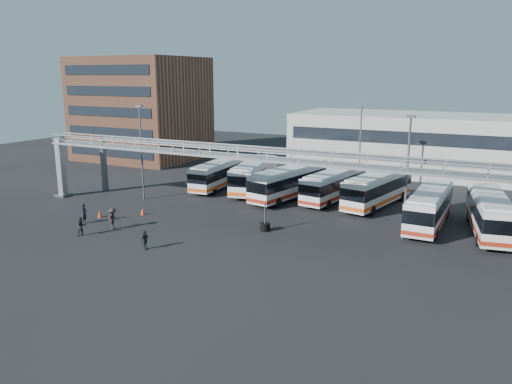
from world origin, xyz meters
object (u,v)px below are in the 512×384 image
at_px(light_pole_left, 141,147).
at_px(bus_7, 429,206).
at_px(pedestrian_a, 84,213).
at_px(cone_right, 143,211).
at_px(bus_6, 378,188).
at_px(cone_left, 100,214).
at_px(tire_stack, 265,226).
at_px(bus_3, 254,175).
at_px(bus_5, 334,184).
at_px(bus_2, 219,173).
at_px(bus_8, 490,212).
at_px(pedestrian_b, 81,226).
at_px(pedestrian_c, 113,219).
at_px(light_pole_mid, 407,171).
at_px(light_pole_back, 360,143).
at_px(bus_4, 289,182).
at_px(pedestrian_d, 145,240).

height_order(light_pole_left, bus_7, light_pole_left).
xyz_separation_m(pedestrian_a, cone_right, (2.87, 4.70, -0.65)).
xyz_separation_m(bus_6, cone_right, (-19.61, -13.56, -1.60)).
relative_size(cone_left, tire_stack, 0.26).
height_order(bus_3, bus_5, bus_3).
bearing_deg(cone_left, tire_stack, 11.88).
bearing_deg(bus_2, bus_5, -2.78).
height_order(bus_8, cone_right, bus_8).
relative_size(bus_3, cone_right, 18.62).
bearing_deg(pedestrian_b, pedestrian_a, 67.71).
height_order(bus_5, cone_left, bus_5).
distance_m(bus_6, pedestrian_c, 26.42).
bearing_deg(bus_6, pedestrian_c, -124.31).
bearing_deg(bus_2, bus_3, 3.07).
xyz_separation_m(light_pole_mid, bus_8, (6.25, 4.64, -3.82)).
bearing_deg(light_pole_back, tire_stack, -99.83).
bearing_deg(pedestrian_c, bus_4, -39.78).
distance_m(bus_2, bus_6, 19.04).
distance_m(light_pole_left, pedestrian_b, 13.92).
bearing_deg(pedestrian_b, bus_5, -9.83).
height_order(light_pole_back, bus_7, light_pole_back).
bearing_deg(light_pole_mid, light_pole_left, 177.95).
distance_m(light_pole_left, light_pole_mid, 28.02).
height_order(pedestrian_b, pedestrian_d, pedestrian_b).
distance_m(bus_2, cone_right, 13.59).
relative_size(light_pole_left, bus_2, 0.94).
bearing_deg(pedestrian_c, pedestrian_a, 75.88).
bearing_deg(light_pole_back, light_pole_left, -145.01).
bearing_deg(bus_7, pedestrian_d, -138.19).
height_order(pedestrian_d, tire_stack, tire_stack).
bearing_deg(bus_3, cone_left, -126.79).
bearing_deg(light_pole_left, light_pole_back, 34.99).
bearing_deg(pedestrian_b, bus_4, -2.31).
bearing_deg(light_pole_mid, tire_stack, -163.74).
bearing_deg(tire_stack, bus_5, 81.41).
height_order(light_pole_back, bus_3, light_pole_back).
bearing_deg(bus_3, bus_2, 175.91).
distance_m(pedestrian_b, pedestrian_d, 6.98).
bearing_deg(light_pole_back, bus_2, -160.43).
bearing_deg(light_pole_left, light_pole_mid, -2.05).
bearing_deg(bus_3, light_pole_left, -145.70).
bearing_deg(cone_right, tire_stack, 3.31).
height_order(bus_2, bus_8, bus_8).
relative_size(bus_3, pedestrian_c, 6.17).
distance_m(pedestrian_a, pedestrian_b, 3.79).
height_order(light_pole_mid, pedestrian_d, light_pole_mid).
bearing_deg(tire_stack, light_pole_back, 80.17).
xyz_separation_m(bus_7, cone_right, (-25.44, -8.54, -1.55)).
relative_size(bus_6, pedestrian_b, 7.16).
bearing_deg(tire_stack, bus_6, 62.40).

